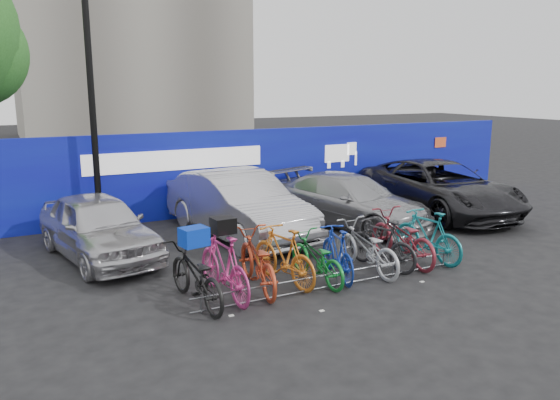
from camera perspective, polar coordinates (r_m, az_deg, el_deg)
ground at (r=10.68m, az=4.14°, el=-8.08°), size 100.00×100.00×0.00m
hoarding at (r=15.68m, az=-7.21°, el=2.81°), size 22.00×0.18×2.40m
lamppost at (r=14.13m, az=-19.06°, el=9.72°), size 0.25×0.50×6.11m
bike_rack at (r=10.15m, az=5.92°, el=-8.22°), size 5.60×0.03×0.30m
car_0 at (r=12.29m, az=-18.46°, el=-2.64°), size 2.38×4.30×1.38m
car_1 at (r=13.29m, az=-4.38°, el=-0.51°), size 2.31×5.05×1.60m
car_2 at (r=14.50m, az=7.26°, el=-0.05°), size 3.23×5.01×1.35m
car_3 at (r=16.40m, az=16.23°, el=1.26°), size 2.91×5.64×1.52m
bike_0 at (r=9.33m, az=-8.84°, el=-7.80°), size 0.89×2.04×1.04m
bike_1 at (r=9.56m, az=-5.87°, el=-6.83°), size 0.68×1.97×1.17m
bike_2 at (r=9.90m, az=-2.47°, el=-6.39°), size 0.97×2.12×1.07m
bike_3 at (r=10.15m, az=0.38°, el=-5.82°), size 0.84×1.90×1.10m
bike_4 at (r=10.30m, az=3.80°, el=-6.10°), size 0.67×1.79×0.93m
bike_5 at (r=10.53m, az=6.02°, el=-5.50°), size 0.84×1.75×1.01m
bike_6 at (r=10.93m, az=8.97°, el=-4.93°), size 0.77×1.96×1.02m
bike_7 at (r=11.22m, az=10.59°, el=-4.51°), size 0.88×1.78×1.03m
bike_8 at (r=11.63m, az=12.58°, el=-3.85°), size 0.78×2.10×1.09m
bike_9 at (r=11.91m, az=15.17°, el=-3.59°), size 0.72×1.87×1.10m
cargo_crate at (r=9.13m, az=-8.98°, el=-3.80°), size 0.49×0.40×0.31m
cargo_topcase at (r=9.35m, az=-5.96°, el=-2.64°), size 0.39×0.36×0.27m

